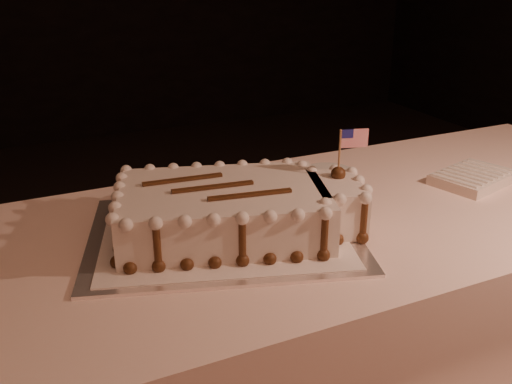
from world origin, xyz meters
name	(u,v)px	position (x,y,z in m)	size (l,w,h in m)	color
banquet_table	(267,355)	(0.00, 0.60, 0.38)	(2.40, 0.80, 0.75)	#FFD6C5
cake_board	(224,234)	(-0.11, 0.59, 0.75)	(0.60, 0.45, 0.01)	white
doily	(224,232)	(-0.11, 0.59, 0.76)	(0.53, 0.41, 0.00)	white
sheet_cake	(238,210)	(-0.08, 0.58, 0.81)	(0.59, 0.44, 0.22)	silver
napkin_stack	(472,178)	(0.63, 0.60, 0.77)	(0.24, 0.20, 0.03)	silver
side_plate	(328,172)	(0.31, 0.83, 0.76)	(0.14, 0.14, 0.01)	white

